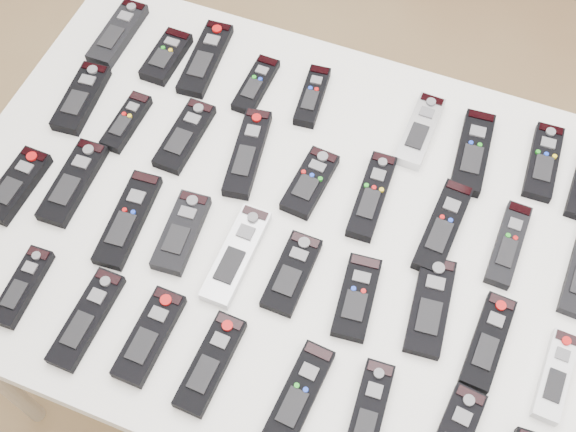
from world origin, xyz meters
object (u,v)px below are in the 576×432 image
(remote_6, at_px, (473,152))
(remote_31, at_px, (210,363))
(remote_0, at_px, (118,34))
(remote_27, at_px, (555,376))
(remote_10, at_px, (126,122))
(remote_23, at_px, (292,273))
(remote_1, at_px, (166,56))
(remote_4, at_px, (312,96))
(remote_12, at_px, (248,153))
(remote_18, at_px, (16,185))
(remote_5, at_px, (420,131))
(remote_33, at_px, (368,416))
(remote_13, at_px, (310,183))
(remote_9, at_px, (81,98))
(remote_16, at_px, (508,244))
(remote_24, at_px, (357,297))
(remote_25, at_px, (430,306))
(remote_22, at_px, (236,255))
(remote_2, at_px, (205,59))
(remote_26, at_px, (488,342))
(remote_14, at_px, (372,196))
(remote_11, at_px, (185,136))
(table, at_px, (288,237))
(remote_19, at_px, (73,182))
(remote_28, at_px, (23,287))
(remote_29, at_px, (87,319))
(remote_30, at_px, (150,336))
(remote_32, at_px, (299,395))
(remote_7, at_px, (543,162))
(remote_21, at_px, (181,232))
(remote_3, at_px, (256,85))

(remote_6, xyz_separation_m, remote_31, (-0.29, -0.56, 0.00))
(remote_0, bearing_deg, remote_27, -21.94)
(remote_10, relative_size, remote_23, 0.90)
(remote_1, xyz_separation_m, remote_4, (0.32, 0.01, -0.00))
(remote_12, bearing_deg, remote_4, 60.42)
(remote_12, distance_m, remote_18, 0.43)
(remote_5, height_order, remote_33, same)
(remote_13, bearing_deg, remote_9, -177.65)
(remote_16, distance_m, remote_24, 0.29)
(remote_24, relative_size, remote_25, 0.85)
(remote_22, height_order, remote_25, same)
(remote_2, bearing_deg, remote_23, -53.33)
(remote_26, height_order, remote_33, remote_33)
(remote_14, bearing_deg, remote_11, 177.88)
(table, bearing_deg, remote_25, -13.84)
(remote_5, distance_m, remote_11, 0.46)
(remote_6, distance_m, remote_23, 0.43)
(remote_19, height_order, remote_28, same)
(remote_13, height_order, remote_14, remote_14)
(remote_12, bearing_deg, remote_29, -115.25)
(remote_14, xyz_separation_m, remote_31, (-0.14, -0.40, -0.00))
(remote_24, bearing_deg, remote_18, 175.45)
(remote_30, distance_m, remote_32, 0.27)
(table, xyz_separation_m, remote_0, (-0.50, 0.29, 0.07))
(remote_7, distance_m, remote_29, 0.88)
(remote_2, relative_size, remote_11, 1.18)
(remote_0, bearing_deg, remote_5, -1.26)
(remote_26, bearing_deg, remote_1, 157.69)
(remote_16, bearing_deg, remote_4, 158.53)
(remote_2, relative_size, remote_23, 1.28)
(remote_11, height_order, remote_30, remote_30)
(remote_12, distance_m, remote_33, 0.54)
(remote_28, relative_size, remote_32, 0.85)
(remote_21, xyz_separation_m, remote_28, (-0.21, -0.20, -0.00))
(remote_18, relative_size, remote_32, 0.90)
(remote_4, bearing_deg, remote_5, -7.48)
(remote_18, height_order, remote_22, remote_18)
(remote_9, bearing_deg, remote_11, -7.55)
(remote_2, distance_m, remote_5, 0.47)
(remote_3, xyz_separation_m, remote_24, (0.34, -0.37, 0.00))
(remote_21, relative_size, remote_27, 1.02)
(remote_1, distance_m, remote_31, 0.67)
(remote_12, bearing_deg, remote_2, 123.92)
(remote_22, distance_m, remote_24, 0.22)
(remote_18, xyz_separation_m, remote_30, (0.36, -0.17, -0.00))
(remote_2, height_order, remote_9, remote_9)
(remote_19, xyz_separation_m, remote_26, (0.79, -0.02, -0.00))
(remote_4, height_order, remote_7, remote_4)
(remote_32, bearing_deg, remote_31, -174.21)
(remote_0, xyz_separation_m, remote_5, (0.67, -0.01, -0.00))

